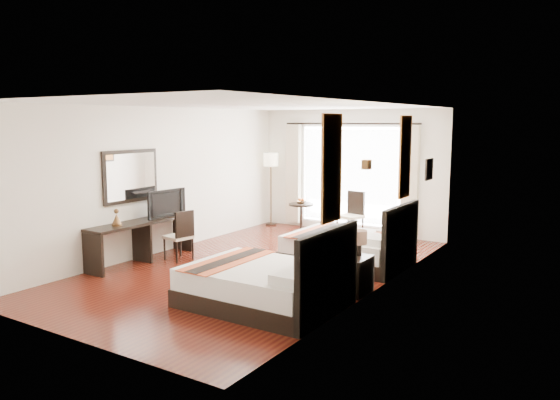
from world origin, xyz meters
The scene contains 29 objects.
floor centered at (0.00, 0.00, -0.01)m, with size 4.50×7.50×0.01m, color #380E0A.
ceiling centered at (0.00, 0.00, 2.79)m, with size 4.50×7.50×0.02m, color white.
wall_headboard centered at (2.25, 0.00, 1.40)m, with size 0.01×7.50×2.80m, color silver.
wall_desk centered at (-2.25, 0.00, 1.40)m, with size 0.01×7.50×2.80m, color silver.
wall_window centered at (0.00, 3.75, 1.40)m, with size 4.50×0.01×2.80m, color silver.
wall_entry centered at (0.00, -3.75, 1.40)m, with size 4.50×0.01×2.80m, color silver.
window_glass centered at (0.00, 3.73, 1.30)m, with size 2.40×0.02×2.20m, color white.
sheer_curtain centered at (0.00, 3.67, 1.30)m, with size 2.30×0.02×2.10m, color white.
drape_left centered at (-1.45, 3.63, 1.28)m, with size 0.35×0.14×2.35m, color #B8B18E.
drape_right centered at (1.45, 3.63, 1.28)m, with size 0.35×0.14×2.35m, color #B8B18E.
art_panel_near centered at (2.23, -1.54, 1.95)m, with size 0.03×0.50×1.35m, color maroon.
art_panel_far centered at (2.23, 1.08, 1.95)m, with size 0.03×0.50×1.35m, color maroon.
wall_sconce centered at (2.19, -0.38, 1.92)m, with size 0.10×0.14×0.14m, color #4D341B.
mirror_frame centered at (-2.22, -0.78, 1.55)m, with size 0.04×1.25×0.95m, color black.
mirror_glass centered at (-2.19, -0.78, 1.55)m, with size 0.01×1.12×0.82m, color white.
bed_near centered at (1.26, -1.54, 0.31)m, with size 2.09×1.63×1.18m.
bed_far centered at (1.28, 1.08, 0.30)m, with size 2.04×1.59×1.15m.
nightstand centered at (2.01, -0.38, 0.27)m, with size 0.46×0.57×0.55m, color black.
table_lamp centered at (2.02, -0.25, 0.79)m, with size 0.27×0.27×0.43m.
vase centered at (2.02, -0.55, 0.57)m, with size 0.13×0.13×0.14m, color black.
console_desk centered at (-1.99, -0.78, 0.38)m, with size 0.50×2.20×0.76m, color black.
television centered at (-1.97, -0.23, 1.01)m, with size 0.90×0.12×0.52m, color black.
bronze_figurine centered at (-1.99, -1.33, 0.88)m, with size 0.17×0.17×0.26m, color #4D341B, non-canonical shape.
desk_chair centered at (-1.50, -0.33, 0.28)m, with size 0.50×0.50×0.93m.
floor_lamp centered at (-1.98, 3.45, 1.50)m, with size 0.36×0.36×1.77m.
side_table centered at (-0.93, 3.12, 0.33)m, with size 0.57×0.57×0.66m, color black.
fruit_bowl centered at (-0.95, 3.15, 0.68)m, with size 0.20×0.20×0.05m, color #433018.
window_chair centered at (0.30, 3.17, 0.31)m, with size 0.56×0.56×1.01m.
jute_rug centered at (0.12, 2.30, 0.01)m, with size 1.38×0.94×0.01m, color #9D8C5E.
Camera 1 is at (5.32, -7.57, 2.53)m, focal length 35.00 mm.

